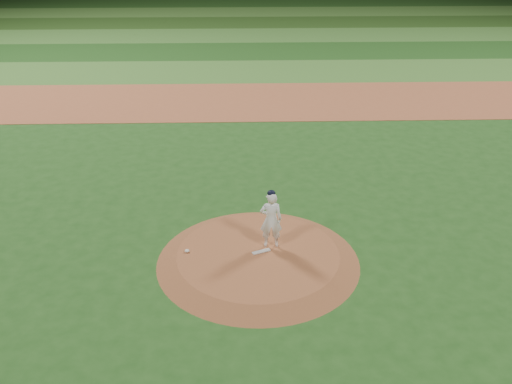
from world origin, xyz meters
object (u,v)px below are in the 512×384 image
pitchers_mound (258,257)px  pitching_rubber (261,251)px  pitcher_on_mound (271,219)px  rosin_bag (187,251)px

pitchers_mound → pitching_rubber: bearing=42.6°
pitchers_mound → pitching_rubber: 0.18m
pitchers_mound → pitcher_on_mound: bearing=47.1°
rosin_bag → pitcher_on_mound: (2.29, 0.25, 0.81)m
pitching_rubber → pitcher_on_mound: size_ratio=0.30×
pitchers_mound → pitching_rubber: size_ratio=10.62×
pitchers_mound → pitching_rubber: (0.09, 0.08, 0.14)m
pitchers_mound → pitcher_on_mound: 1.10m
pitcher_on_mound → pitchers_mound: bearing=-132.9°
pitching_rubber → pitcher_on_mound: (0.27, 0.31, 0.83)m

